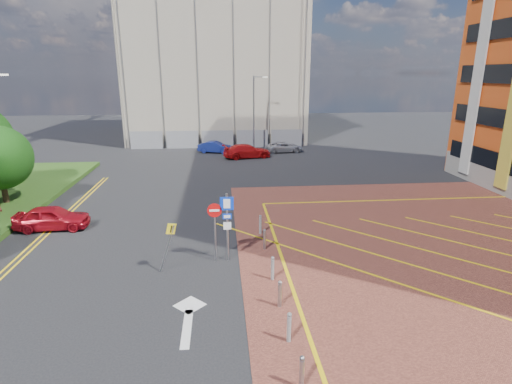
{
  "coord_description": "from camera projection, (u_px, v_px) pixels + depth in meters",
  "views": [
    {
      "loc": [
        0.27,
        -15.72,
        8.25
      ],
      "look_at": [
        2.06,
        3.99,
        2.34
      ],
      "focal_mm": 28.0,
      "sensor_mm": 36.0,
      "label": 1
    }
  ],
  "objects": [
    {
      "name": "ground",
      "position": [
        217.0,
        271.0,
        17.34
      ],
      "size": [
        140.0,
        140.0,
        0.0
      ],
      "primitive_type": "plane",
      "color": "black",
      "rests_on": "ground"
    },
    {
      "name": "lamp_back",
      "position": [
        254.0,
        111.0,
        43.17
      ],
      "size": [
        1.53,
        0.16,
        8.0
      ],
      "color": "#9EA0A8",
      "rests_on": "ground"
    },
    {
      "name": "sign_cluster",
      "position": [
        223.0,
        221.0,
        17.75
      ],
      "size": [
        1.17,
        0.12,
        3.2
      ],
      "color": "#9EA0A8",
      "rests_on": "ground"
    },
    {
      "name": "warning_sign",
      "position": [
        169.0,
        241.0,
        16.84
      ],
      "size": [
        0.82,
        0.43,
        2.24
      ],
      "color": "#9EA0A8",
      "rests_on": "ground"
    },
    {
      "name": "bollard_row",
      "position": [
        275.0,
        278.0,
        15.81
      ],
      "size": [
        0.14,
        11.14,
        0.9
      ],
      "color": "#9EA0A8",
      "rests_on": "forecourt"
    },
    {
      "name": "construction_building",
      "position": [
        216.0,
        51.0,
        52.37
      ],
      "size": [
        21.2,
        19.2,
        22.0
      ],
      "primitive_type": "cube",
      "color": "#A79B88",
      "rests_on": "ground"
    },
    {
      "name": "construction_fence",
      "position": [
        226.0,
        139.0,
        45.77
      ],
      "size": [
        21.6,
        0.06,
        2.0
      ],
      "primitive_type": "cube",
      "color": "gray",
      "rests_on": "ground"
    },
    {
      "name": "car_red_left",
      "position": [
        52.0,
        218.0,
        21.83
      ],
      "size": [
        3.92,
        1.68,
        1.32
      ],
      "primitive_type": "imported",
      "rotation": [
        0.0,
        0.0,
        1.6
      ],
      "color": "#A30E1A",
      "rests_on": "ground"
    },
    {
      "name": "car_blue_back",
      "position": [
        216.0,
        147.0,
        42.89
      ],
      "size": [
        3.93,
        2.41,
        1.22
      ],
      "primitive_type": "imported",
      "rotation": [
        0.0,
        0.0,
        1.25
      ],
      "color": "navy",
      "rests_on": "ground"
    },
    {
      "name": "car_red_back",
      "position": [
        247.0,
        151.0,
        40.32
      ],
      "size": [
        5.11,
        2.92,
        1.39
      ],
      "primitive_type": "imported",
      "rotation": [
        0.0,
        0.0,
        1.78
      ],
      "color": "#B70F11",
      "rests_on": "ground"
    },
    {
      "name": "car_silver_back",
      "position": [
        284.0,
        147.0,
        43.28
      ],
      "size": [
        4.14,
        2.28,
        1.1
      ],
      "primitive_type": "imported",
      "rotation": [
        0.0,
        0.0,
        1.69
      ],
      "color": "#AEAEB6",
      "rests_on": "ground"
    }
  ]
}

